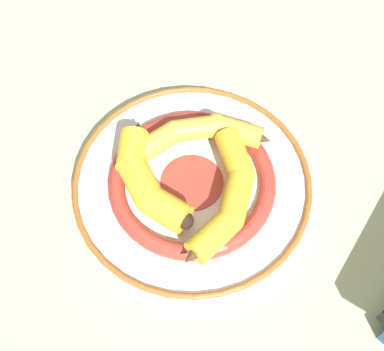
{
  "coord_description": "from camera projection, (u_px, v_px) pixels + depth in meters",
  "views": [
    {
      "loc": [
        -0.27,
        0.22,
        0.66
      ],
      "look_at": [
        -0.03,
        -0.03,
        0.04
      ],
      "focal_mm": 50.0,
      "sensor_mm": 36.0,
      "label": 1
    }
  ],
  "objects": [
    {
      "name": "ground_plane",
      "position": [
        161.0,
        194.0,
        0.74
      ],
      "size": [
        2.8,
        2.8,
        0.0
      ],
      "primitive_type": "plane",
      "color": "#B2C693"
    },
    {
      "name": "decorative_bowl",
      "position": [
        192.0,
        184.0,
        0.73
      ],
      "size": [
        0.33,
        0.33,
        0.04
      ],
      "color": "white",
      "rests_on": "ground_plane"
    },
    {
      "name": "banana_a",
      "position": [
        200.0,
        134.0,
        0.73
      ],
      "size": [
        0.14,
        0.16,
        0.03
      ],
      "rotation": [
        0.0,
        0.0,
        7.2
      ],
      "color": "gold",
      "rests_on": "decorative_bowl"
    },
    {
      "name": "banana_b",
      "position": [
        146.0,
        178.0,
        0.69
      ],
      "size": [
        0.17,
        0.1,
        0.04
      ],
      "rotation": [
        0.0,
        0.0,
        9.08
      ],
      "color": "yellow",
      "rests_on": "decorative_bowl"
    },
    {
      "name": "banana_c",
      "position": [
        228.0,
        197.0,
        0.68
      ],
      "size": [
        0.11,
        0.19,
        0.04
      ],
      "rotation": [
        0.0,
        0.0,
        11.5
      ],
      "color": "gold",
      "rests_on": "decorative_bowl"
    }
  ]
}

